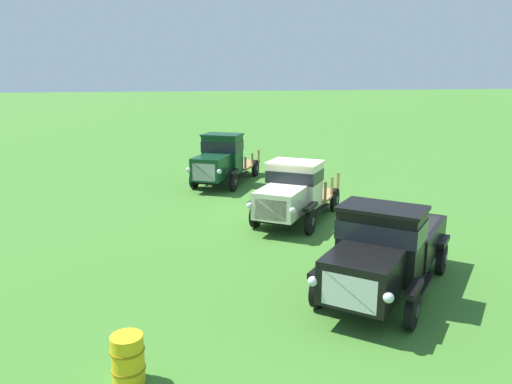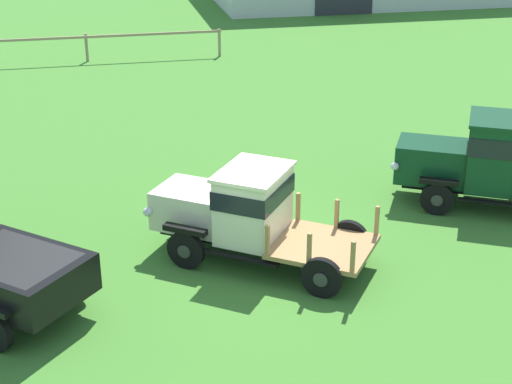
{
  "view_description": "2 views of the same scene",
  "coord_description": "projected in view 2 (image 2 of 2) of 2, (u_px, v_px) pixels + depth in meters",
  "views": [
    {
      "loc": [
        -15.59,
        4.65,
        4.9
      ],
      "look_at": [
        0.28,
        1.28,
        1.0
      ],
      "focal_mm": 35.0,
      "sensor_mm": 36.0,
      "label": 1
    },
    {
      "loc": [
        -3.13,
        -14.48,
        7.97
      ],
      "look_at": [
        0.28,
        1.28,
        1.0
      ],
      "focal_mm": 55.0,
      "sensor_mm": 36.0,
      "label": 2
    }
  ],
  "objects": [
    {
      "name": "paddock_fence",
      "position": [
        13.0,
        44.0,
        31.76
      ],
      "size": [
        17.14,
        0.48,
        1.17
      ],
      "color": "#997F60",
      "rests_on": "ground"
    },
    {
      "name": "vintage_truck_second_in_line",
      "position": [
        242.0,
        210.0,
        16.45
      ],
      "size": [
        4.83,
        4.1,
        2.05
      ],
      "color": "black",
      "rests_on": "ground"
    },
    {
      "name": "vintage_truck_midrow_center",
      "position": [
        481.0,
        160.0,
        18.96
      ],
      "size": [
        5.42,
        3.95,
        2.26
      ],
      "color": "black",
      "rests_on": "ground"
    },
    {
      "name": "ground_plane",
      "position": [
        256.0,
        259.0,
        16.76
      ],
      "size": [
        240.0,
        240.0,
        0.0
      ],
      "primitive_type": "plane",
      "color": "#3D7528"
    }
  ]
}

